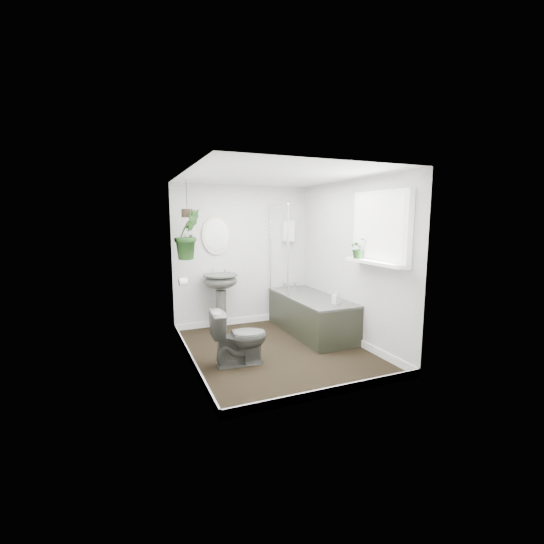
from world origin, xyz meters
name	(u,v)px	position (x,y,z in m)	size (l,w,h in m)	color
floor	(276,351)	(0.00, 0.00, -0.01)	(2.30, 2.80, 0.02)	black
ceiling	(277,175)	(0.00, 0.00, 2.31)	(2.30, 2.80, 0.02)	white
wall_back	(243,256)	(0.00, 1.41, 1.15)	(2.30, 0.02, 2.30)	silver
wall_front	(335,284)	(0.00, -1.41, 1.15)	(2.30, 0.02, 2.30)	silver
wall_left	(187,271)	(-1.16, 0.00, 1.15)	(0.02, 2.80, 2.30)	silver
wall_right	(351,262)	(1.16, 0.00, 1.15)	(0.02, 2.80, 2.30)	silver
skirting	(276,347)	(0.00, 0.00, 0.05)	(2.30, 2.80, 0.10)	white
bathtub	(311,314)	(0.80, 0.50, 0.29)	(0.72, 1.72, 0.58)	#40413C
bath_screen	(279,249)	(0.47, 0.99, 1.28)	(0.04, 0.72, 1.40)	silver
shower_box	(288,231)	(0.80, 1.34, 1.55)	(0.20, 0.10, 0.35)	white
oval_mirror	(216,235)	(-0.45, 1.37, 1.50)	(0.46, 0.03, 0.62)	beige
wall_sconce	(191,242)	(-0.85, 1.36, 1.40)	(0.04, 0.04, 0.22)	black
toilet_roll_holder	(183,282)	(-1.10, 0.70, 0.90)	(0.11, 0.11, 0.11)	white
window_recess	(381,228)	(1.09, -0.70, 1.65)	(0.08, 1.00, 0.90)	white
window_sill	(375,262)	(1.02, -0.70, 1.23)	(0.18, 1.00, 0.04)	white
window_blinds	(378,228)	(1.04, -0.70, 1.65)	(0.01, 0.86, 0.76)	white
toilet	(239,337)	(-0.60, -0.25, 0.34)	(0.38, 0.67, 0.69)	#40413C
pedestal_sink	(221,302)	(-0.45, 1.16, 0.45)	(0.53, 0.45, 0.91)	#40413C
sill_plant	(359,248)	(1.00, -0.40, 1.38)	(0.24, 0.21, 0.27)	black
hanging_plant	(188,234)	(-0.97, 0.95, 1.54)	(0.39, 0.32, 0.72)	black
soap_bottle	(336,297)	(0.88, -0.08, 0.68)	(0.09, 0.09, 0.19)	black
hanging_pot	(187,213)	(-0.97, 0.95, 1.84)	(0.16, 0.16, 0.12)	black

